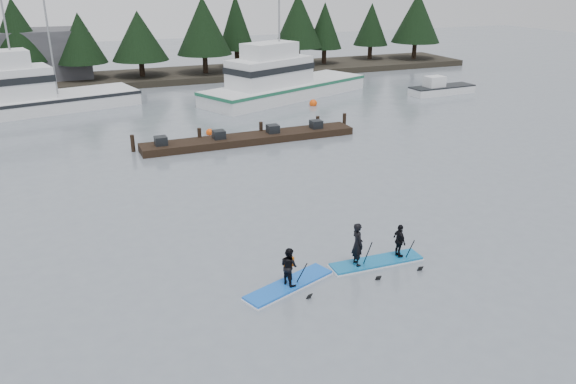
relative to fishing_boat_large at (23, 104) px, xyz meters
name	(u,v)px	position (x,y,z in m)	size (l,w,h in m)	color
ground	(356,281)	(10.86, -31.47, -0.67)	(160.00, 160.00, 0.00)	slate
far_shore	(147,77)	(10.86, 10.53, -0.37)	(70.00, 8.00, 0.60)	#2D281E
treeline	(147,81)	(10.86, 10.53, -0.67)	(60.00, 4.00, 8.00)	black
fishing_boat_large	(23,104)	(0.00, 0.00, 0.00)	(16.22, 7.58, 9.06)	white
fishing_boat_medium	(282,90)	(19.97, -2.34, -0.02)	(16.05, 10.11, 9.11)	white
skiff	(442,90)	(33.45, -6.10, -0.33)	(5.95, 1.78, 0.69)	white
floating_dock	(250,139)	(13.10, -14.02, -0.45)	(13.44, 1.79, 0.45)	black
buoy_b	(210,134)	(11.24, -11.29, -0.67)	(0.49, 0.49, 0.49)	#F64F0C
buoy_c	(313,105)	(21.14, -6.01, -0.67)	(0.62, 0.62, 0.62)	#F64F0C
paddleboard_solo	(289,275)	(8.62, -30.92, -0.21)	(3.42, 1.91, 1.86)	blue
paddleboard_duo	(377,249)	(12.12, -30.64, -0.10)	(3.44, 1.16, 2.16)	#1169A4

